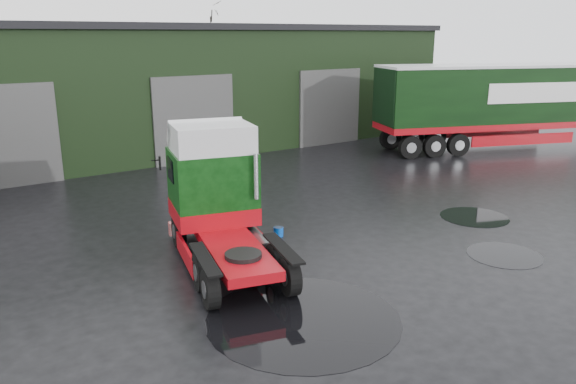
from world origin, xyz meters
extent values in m
plane|color=black|center=(0.00, 0.00, 0.00)|extent=(100.00, 100.00, 0.00)
cube|color=black|center=(2.00, 20.00, 3.00)|extent=(32.00, 12.00, 6.00)
cube|color=black|center=(2.00, 20.00, 6.15)|extent=(32.40, 12.40, 0.30)
cylinder|color=#0845B9|center=(-0.37, 3.37, 0.14)|extent=(0.35, 0.35, 0.27)
cylinder|color=black|center=(-2.75, -1.15, 0.00)|extent=(4.15, 4.15, 0.01)
cylinder|color=black|center=(5.95, 1.21, 0.00)|extent=(2.21, 2.21, 0.01)
cylinder|color=black|center=(3.89, -1.38, 0.00)|extent=(2.00, 2.00, 0.01)
camera|label=1|loc=(-9.07, -9.78, 5.82)|focal=35.00mm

